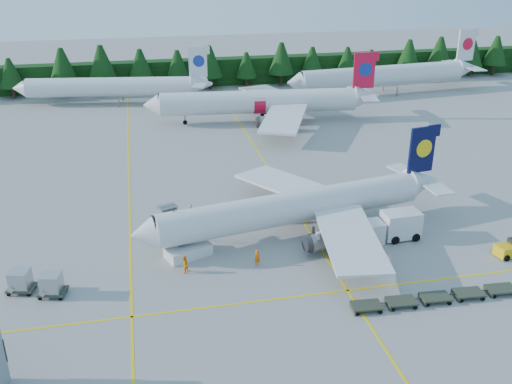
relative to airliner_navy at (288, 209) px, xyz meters
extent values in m
plane|color=#9C9C97|center=(-3.32, -6.14, -3.19)|extent=(320.00, 320.00, 0.00)
cube|color=yellow|center=(-17.32, 13.86, -3.18)|extent=(0.25, 120.00, 0.01)
cube|color=yellow|center=(2.68, 13.86, -3.18)|extent=(0.25, 120.00, 0.01)
cube|color=yellow|center=(-3.32, -12.14, -3.18)|extent=(80.00, 0.25, 0.01)
cube|color=black|center=(-3.32, 75.86, -0.19)|extent=(220.00, 4.00, 6.00)
cylinder|color=silver|center=(0.59, 0.11, 0.07)|extent=(30.93, 9.15, 3.62)
cone|color=silver|center=(-15.80, -2.91, 0.07)|extent=(3.15, 4.02, 3.62)
cube|color=black|center=(17.06, 3.15, 4.60)|extent=(3.44, 0.94, 5.61)
cube|color=silver|center=(1.86, 8.17, -0.47)|extent=(11.25, 14.53, 1.03)
cylinder|color=slate|center=(0.52, 5.44, -1.74)|extent=(3.37, 2.43, 1.90)
cube|color=silver|center=(4.65, -6.97, -0.47)|extent=(7.17, 14.18, 1.03)
cylinder|color=slate|center=(2.43, -4.89, -1.74)|extent=(3.37, 2.43, 1.90)
cylinder|color=slate|center=(-10.92, -2.01, -2.42)|extent=(0.22, 0.22, 1.54)
cylinder|color=silver|center=(6.25, 44.12, 0.57)|extent=(35.68, 7.27, 4.17)
cone|color=silver|center=(-12.86, 45.80, 0.57)|extent=(3.27, 4.41, 4.17)
cube|color=red|center=(25.47, 42.43, 5.78)|extent=(3.98, 0.71, 6.46)
cube|color=silver|center=(10.14, 52.67, -0.06)|extent=(9.61, 16.64, 1.18)
cylinder|color=slate|center=(7.82, 50.05, -1.52)|extent=(3.72, 2.49, 2.19)
cube|color=silver|center=(8.59, 35.02, -0.06)|extent=(11.88, 16.84, 1.18)
cylinder|color=slate|center=(6.76, 38.00, -1.52)|extent=(3.72, 2.49, 2.19)
cylinder|color=slate|center=(-7.17, 45.30, -2.30)|extent=(0.25, 0.25, 1.77)
cylinder|color=silver|center=(-20.55, 62.85, 0.31)|extent=(33.19, 8.73, 3.88)
cone|color=silver|center=(-38.20, 65.50, 0.31)|extent=(3.26, 4.24, 3.88)
cube|color=silver|center=(-2.81, 60.19, 5.16)|extent=(3.70, 0.88, 6.01)
cylinder|color=slate|center=(-32.94, 64.71, -2.41)|extent=(0.23, 0.23, 1.55)
cylinder|color=silver|center=(36.79, 59.23, 0.79)|extent=(37.82, 8.42, 4.42)
cone|color=silver|center=(16.58, 57.05, 0.79)|extent=(3.55, 4.73, 4.42)
cube|color=silver|center=(57.11, 61.42, 6.32)|extent=(4.22, 0.83, 6.85)
cylinder|color=slate|center=(22.60, 57.70, -2.30)|extent=(0.27, 0.27, 1.77)
cube|color=silver|center=(-11.39, -2.50, -2.58)|extent=(5.19, 3.99, 1.21)
cube|color=slate|center=(-12.23, -0.47, -0.66)|extent=(3.30, 4.73, 3.26)
cube|color=slate|center=(-13.06, 1.56, 0.83)|extent=(2.33, 1.97, 0.13)
cube|color=silver|center=(8.60, -3.47, -2.00)|extent=(2.36, 2.36, 2.37)
cube|color=black|center=(8.60, -3.47, -1.43)|extent=(2.01, 2.23, 1.02)
cube|color=silver|center=(11.99, -3.33, -1.49)|extent=(4.17, 2.66, 2.94)
cube|color=#E5AB0C|center=(21.55, -9.38, -2.48)|extent=(3.26, 2.08, 1.20)
cube|color=#333929|center=(3.21, -15.44, -2.69)|extent=(2.77, 1.85, 0.16)
cube|color=#333929|center=(6.54, -15.45, -2.69)|extent=(2.77, 1.85, 0.16)
cube|color=#333929|center=(9.88, -15.46, -2.69)|extent=(2.77, 1.85, 0.16)
cube|color=#333929|center=(13.22, -15.48, -2.69)|extent=(2.77, 1.85, 0.16)
cube|color=#333929|center=(16.55, -15.49, -2.69)|extent=(2.77, 1.85, 0.16)
cube|color=#333929|center=(-27.35, -5.97, -2.74)|extent=(2.84, 2.42, 0.16)
cube|color=#A6A9AB|center=(-27.35, -5.97, -1.78)|extent=(2.07, 2.03, 1.74)
cube|color=#333929|center=(-24.42, -7.23, -2.74)|extent=(2.84, 2.42, 0.16)
cube|color=#A6A9AB|center=(-24.42, -7.23, -1.78)|extent=(2.07, 2.03, 1.74)
imported|color=#FF6405|center=(-4.70, -5.84, -2.30)|extent=(0.73, 0.57, 1.76)
imported|color=orange|center=(-12.07, -5.70, -2.27)|extent=(1.12, 1.10, 1.82)
imported|color=#FF6205|center=(3.14, -8.58, -2.41)|extent=(0.50, 0.68, 1.55)
camera|label=1|loc=(-15.23, -54.93, 26.81)|focal=40.00mm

